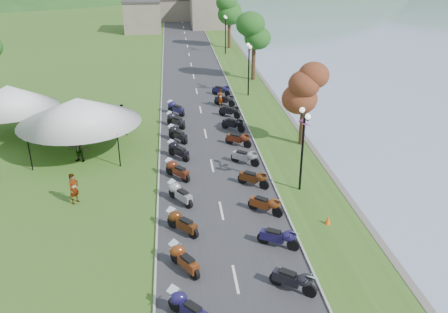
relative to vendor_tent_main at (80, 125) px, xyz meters
name	(u,v)px	position (x,y,z in m)	size (l,w,h in m)	color
road	(197,91)	(9.01, 14.51, -1.99)	(7.00, 120.00, 0.02)	#343436
far_building	(172,11)	(7.01, 59.51, 0.50)	(18.00, 16.00, 5.00)	gray
moto_row_left	(181,208)	(6.76, -9.92, -1.45)	(2.60, 37.01, 1.10)	#331411
moto_row_right	(250,167)	(11.31, -5.13, -1.45)	(2.60, 38.13, 1.10)	#331411
vendor_tent_main	(80,125)	(0.00, 0.00, 0.00)	(5.72, 5.72, 4.00)	white
vendor_tent_side	(12,111)	(-5.78, 3.90, 0.00)	(4.78, 4.78, 4.00)	white
tree_lakeside	(304,101)	(15.99, -0.39, 1.37)	(2.43, 2.43, 6.74)	#28681F
pedestrian_a	(76,203)	(0.74, -7.64, -2.00)	(0.67, 0.49, 1.85)	slate
pedestrian_b	(74,136)	(-1.21, 3.15, -2.00)	(0.75, 0.41, 1.55)	slate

